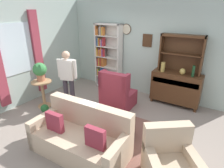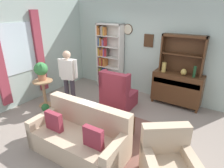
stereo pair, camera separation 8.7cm
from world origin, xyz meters
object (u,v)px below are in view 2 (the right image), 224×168
(sideboard_hutch, at_px, (183,49))
(book_stack, at_px, (114,116))
(vase_round, at_px, (184,72))
(wingback_chair, at_px, (118,95))
(bookshelf, at_px, (108,56))
(couch_floral, at_px, (80,137))
(vase_tall, at_px, (164,67))
(armchair_floral, at_px, (168,168))
(sideboard, at_px, (177,88))
(person_reading, at_px, (68,76))
(plant_stand, at_px, (44,90))
(bottle_wine, at_px, (195,72))
(coffee_table, at_px, (113,120))
(potted_plant_small, at_px, (46,108))
(potted_plant_large, at_px, (41,70))

(sideboard_hutch, distance_m, book_stack, 2.57)
(vase_round, bearing_deg, wingback_chair, -145.08)
(bookshelf, distance_m, couch_floral, 3.34)
(vase_tall, height_order, armchair_floral, vase_tall)
(sideboard, height_order, person_reading, person_reading)
(bookshelf, xyz_separation_m, armchair_floral, (2.98, -2.74, -0.77))
(plant_stand, bearing_deg, bookshelf, 72.78)
(vase_tall, xyz_separation_m, bottle_wine, (0.78, -0.01, 0.01))
(coffee_table, bearing_deg, vase_tall, 80.42)
(vase_round, xyz_separation_m, plant_stand, (-3.13, -1.98, -0.55))
(bottle_wine, relative_size, plant_stand, 0.39)
(wingback_chair, height_order, book_stack, wingback_chair)
(bottle_wine, relative_size, book_stack, 1.47)
(sideboard_hutch, xyz_separation_m, armchair_floral, (0.64, -2.77, -1.27))
(plant_stand, distance_m, coffee_table, 2.27)
(sideboard_hutch, bearing_deg, plant_stand, -144.36)
(wingback_chair, xyz_separation_m, coffee_table, (0.54, -1.05, -0.03))
(person_reading, bearing_deg, bookshelf, 89.61)
(sideboard, height_order, wingback_chair, wingback_chair)
(bottle_wine, bearing_deg, bookshelf, 176.39)
(sideboard_hutch, height_order, wingback_chair, sideboard_hutch)
(potted_plant_small, bearing_deg, plant_stand, 142.10)
(bottle_wine, height_order, plant_stand, bottle_wine)
(sideboard, bearing_deg, wingback_chair, -140.56)
(armchair_floral, xyz_separation_m, potted_plant_large, (-3.68, 0.64, 0.74))
(vase_tall, relative_size, person_reading, 0.17)
(potted_plant_large, relative_size, person_reading, 0.31)
(potted_plant_large, bearing_deg, coffee_table, -1.81)
(bookshelf, height_order, sideboard, bookshelf)
(potted_plant_large, bearing_deg, person_reading, 24.16)
(vase_round, bearing_deg, sideboard, 152.83)
(sideboard, xyz_separation_m, person_reading, (-2.35, -1.71, 0.40))
(couch_floral, distance_m, potted_plant_large, 2.36)
(vase_round, bearing_deg, person_reading, -146.54)
(plant_stand, xyz_separation_m, potted_plant_large, (-0.03, 0.03, 0.57))
(sideboard, distance_m, wingback_chair, 1.64)
(vase_tall, relative_size, couch_floral, 0.14)
(wingback_chair, distance_m, potted_plant_small, 1.89)
(bookshelf, xyz_separation_m, plant_stand, (-0.66, -2.13, -0.60))
(sideboard_hutch, height_order, bottle_wine, sideboard_hutch)
(bottle_wine, relative_size, couch_floral, 0.16)
(wingback_chair, xyz_separation_m, potted_plant_small, (-1.36, -1.29, -0.22))
(vase_tall, height_order, wingback_chair, vase_tall)
(couch_floral, distance_m, book_stack, 0.81)
(sideboard_hutch, relative_size, book_stack, 5.58)
(book_stack, bearing_deg, plant_stand, 178.20)
(armchair_floral, bearing_deg, vase_round, 101.17)
(vase_round, xyz_separation_m, armchair_floral, (0.51, -2.59, -0.72))
(bookshelf, xyz_separation_m, sideboard_hutch, (2.34, 0.03, 0.50))
(potted_plant_large, relative_size, book_stack, 2.47)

